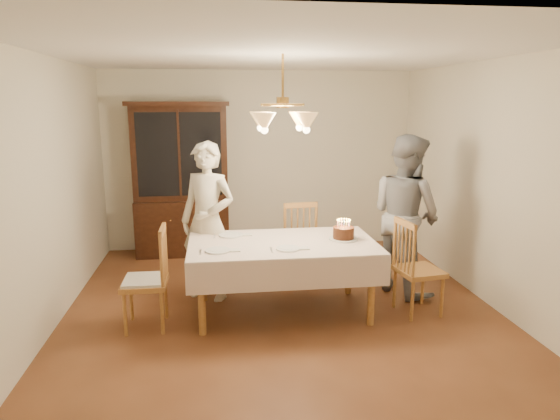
{
  "coord_description": "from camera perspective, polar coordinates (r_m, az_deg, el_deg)",
  "views": [
    {
      "loc": [
        -0.66,
        -4.85,
        2.16
      ],
      "look_at": [
        0.0,
        0.2,
        1.05
      ],
      "focal_mm": 32.0,
      "sensor_mm": 36.0,
      "label": 1
    }
  ],
  "objects": [
    {
      "name": "ground",
      "position": [
        5.35,
        0.28,
        -11.52
      ],
      "size": [
        5.0,
        5.0,
        0.0
      ],
      "primitive_type": "plane",
      "color": "#5B301A",
      "rests_on": "ground"
    },
    {
      "name": "room_shell",
      "position": [
        4.93,
        0.3,
        5.56
      ],
      "size": [
        5.0,
        5.0,
        5.0
      ],
      "color": "white",
      "rests_on": "ground"
    },
    {
      "name": "dining_table",
      "position": [
        5.11,
        0.29,
        -4.5
      ],
      "size": [
        1.9,
        1.1,
        0.76
      ],
      "color": "#95602B",
      "rests_on": "ground"
    },
    {
      "name": "china_hutch",
      "position": [
        7.2,
        -11.21,
        3.13
      ],
      "size": [
        1.38,
        0.54,
        2.16
      ],
      "color": "black",
      "rests_on": "ground"
    },
    {
      "name": "chair_far_side",
      "position": [
        6.15,
        1.91,
        -3.92
      ],
      "size": [
        0.48,
        0.46,
        1.0
      ],
      "color": "#95602B",
      "rests_on": "ground"
    },
    {
      "name": "chair_left_end",
      "position": [
        5.02,
        -15.09,
        -8.03
      ],
      "size": [
        0.42,
        0.44,
        1.0
      ],
      "color": "#95602B",
      "rests_on": "ground"
    },
    {
      "name": "chair_right_end",
      "position": [
        5.36,
        15.48,
        -6.84
      ],
      "size": [
        0.48,
        0.5,
        1.0
      ],
      "color": "#95602B",
      "rests_on": "ground"
    },
    {
      "name": "elderly_woman",
      "position": [
        5.52,
        -8.25,
        -1.3
      ],
      "size": [
        0.76,
        0.68,
        1.75
      ],
      "primitive_type": "imported",
      "rotation": [
        0.0,
        0.0,
        -0.51
      ],
      "color": "beige",
      "rests_on": "ground"
    },
    {
      "name": "adult_in_grey",
      "position": [
        5.83,
        14.15,
        -0.51
      ],
      "size": [
        0.98,
        1.08,
        1.81
      ],
      "primitive_type": "imported",
      "rotation": [
        0.0,
        0.0,
        1.98
      ],
      "color": "slate",
      "rests_on": "ground"
    },
    {
      "name": "birthday_cake",
      "position": [
        5.21,
        7.26,
        -2.7
      ],
      "size": [
        0.3,
        0.3,
        0.21
      ],
      "color": "white",
      "rests_on": "dining_table"
    },
    {
      "name": "place_setting_near_left",
      "position": [
        4.82,
        -6.97,
        -4.62
      ],
      "size": [
        0.39,
        0.24,
        0.02
      ],
      "color": "white",
      "rests_on": "dining_table"
    },
    {
      "name": "place_setting_near_right",
      "position": [
        4.84,
        1.06,
        -4.43
      ],
      "size": [
        0.38,
        0.23,
        0.02
      ],
      "color": "white",
      "rests_on": "dining_table"
    },
    {
      "name": "place_setting_far_left",
      "position": [
        5.35,
        -5.51,
        -2.86
      ],
      "size": [
        0.4,
        0.26,
        0.02
      ],
      "color": "white",
      "rests_on": "dining_table"
    },
    {
      "name": "chandelier",
      "position": [
        4.89,
        0.31,
        10.16
      ],
      "size": [
        0.62,
        0.62,
        0.73
      ],
      "color": "#BF8C3F",
      "rests_on": "ground"
    }
  ]
}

